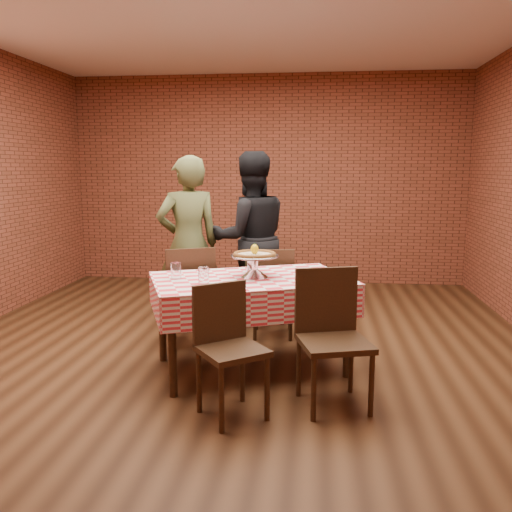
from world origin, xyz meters
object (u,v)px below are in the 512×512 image
(pizza, at_px, (255,255))
(diner_olive, at_px, (188,244))
(pizza_stand, at_px, (255,266))
(water_glass_right, at_px, (176,271))
(condiment_caddy, at_px, (251,263))
(table, at_px, (251,324))
(chair_near_left, at_px, (232,353))
(water_glass_left, at_px, (204,276))
(chair_far_left, at_px, (187,295))
(chair_near_right, at_px, (334,341))
(diner_black, at_px, (250,239))
(chair_far_right, at_px, (273,291))

(pizza, height_order, diner_olive, diner_olive)
(pizza_stand, xyz_separation_m, water_glass_right, (-0.61, -0.14, -0.02))
(condiment_caddy, height_order, diner_olive, diner_olive)
(pizza_stand, xyz_separation_m, diner_olive, (-0.78, 1.00, 0.03))
(table, xyz_separation_m, chair_near_left, (-0.02, -0.85, 0.06))
(water_glass_left, relative_size, diner_olive, 0.07)
(water_glass_right, height_order, chair_far_left, chair_far_left)
(table, bearing_deg, water_glass_right, -169.34)
(pizza_stand, bearing_deg, diner_olive, 127.99)
(chair_near_right, bearing_deg, diner_black, 96.58)
(water_glass_left, xyz_separation_m, chair_far_left, (-0.34, 0.84, -0.36))
(pizza_stand, height_order, chair_near_right, same)
(condiment_caddy, height_order, chair_far_right, condiment_caddy)
(water_glass_left, height_order, chair_near_left, water_glass_left)
(table, bearing_deg, chair_far_right, 83.15)
(water_glass_left, bearing_deg, diner_black, 84.54)
(chair_far_right, height_order, diner_olive, diner_olive)
(chair_near_left, height_order, chair_near_right, chair_near_right)
(chair_near_right, relative_size, chair_far_left, 1.01)
(chair_near_right, height_order, diner_black, diner_black)
(table, distance_m, water_glass_left, 0.62)
(water_glass_left, relative_size, condiment_caddy, 0.99)
(table, bearing_deg, chair_near_right, -43.99)
(condiment_caddy, xyz_separation_m, diner_black, (-0.14, 1.06, 0.07))
(table, height_order, pizza_stand, pizza_stand)
(table, bearing_deg, chair_near_left, -91.25)
(chair_near_right, bearing_deg, chair_near_left, -176.98)
(pizza, distance_m, diner_olive, 1.27)
(pizza, height_order, water_glass_left, pizza)
(chair_near_left, bearing_deg, water_glass_right, 90.00)
(water_glass_right, relative_size, condiment_caddy, 0.99)
(water_glass_left, distance_m, chair_far_left, 0.97)
(water_glass_left, height_order, chair_near_right, chair_near_right)
(diner_olive, relative_size, diner_black, 0.97)
(water_glass_right, bearing_deg, condiment_caddy, 34.45)
(water_glass_right, bearing_deg, pizza, 12.81)
(water_glass_right, relative_size, chair_far_right, 0.15)
(table, height_order, water_glass_left, water_glass_left)
(water_glass_left, distance_m, water_glass_right, 0.31)
(chair_near_right, bearing_deg, condiment_caddy, 110.94)
(chair_near_left, xyz_separation_m, chair_far_right, (0.13, 1.74, 0.00))
(pizza, relative_size, water_glass_left, 2.63)
(table, xyz_separation_m, water_glass_right, (-0.58, -0.11, 0.45))
(pizza, relative_size, chair_near_left, 0.39)
(chair_near_right, relative_size, diner_black, 0.52)
(diner_black, bearing_deg, pizza_stand, 77.79)
(chair_far_right, xyz_separation_m, diner_olive, (-0.86, 0.14, 0.43))
(water_glass_left, height_order, chair_far_left, chair_far_left)
(chair_far_left, relative_size, diner_black, 0.52)
(chair_near_right, xyz_separation_m, diner_olive, (-1.40, 1.65, 0.40))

